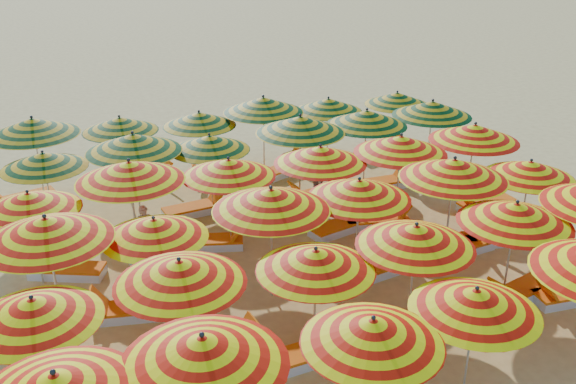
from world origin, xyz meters
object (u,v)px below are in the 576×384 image
Objects in this scene: lounger_9 at (132,310)px; lounger_7 at (569,295)px; umbrella_1 at (203,351)px; beachgoer_a at (146,229)px; umbrella_34 at (328,105)px; lounger_26 at (378,152)px; umbrella_19 at (130,171)px; lounger_5 at (384,332)px; umbrella_20 at (229,168)px; umbrella_26 at (210,143)px; umbrella_9 at (416,236)px; umbrella_33 at (263,105)px; umbrella_17 at (530,169)px; umbrella_3 at (475,301)px; lounger_20 at (316,195)px; umbrella_7 at (180,272)px; umbrella_28 at (367,118)px; umbrella_6 at (33,310)px; umbrella_22 at (401,145)px; lounger_14 at (162,247)px; lounger_17 at (378,221)px; lounger_6 at (519,292)px; umbrella_29 at (432,109)px; lounger_25 at (283,170)px; lounger_21 at (383,183)px; umbrella_21 at (320,155)px; lounger_13 at (65,270)px; umbrella_8 at (316,260)px; lounger_22 at (23,199)px; umbrella_32 at (199,119)px; umbrella_31 at (120,124)px; umbrella_35 at (397,99)px; lounger_10 at (381,268)px; lounger_4 at (288,360)px; umbrella_13 at (154,228)px; lounger_24 at (218,175)px; lounger_15 at (211,242)px; umbrella_14 at (271,200)px; lounger_16 at (341,226)px; lounger_23 at (146,181)px; lounger_12 at (493,238)px; umbrella_23 at (475,133)px; lounger_18 at (485,204)px; umbrella_15 at (359,189)px; umbrella_10 at (516,213)px; umbrella_27 at (300,125)px.

lounger_7 is at bearing 174.20° from lounger_9.
umbrella_1 is 2.16× the size of beachgoer_a.
umbrella_34 is 2.78m from lounger_26.
lounger_5 is (4.13, -4.78, -2.19)m from umbrella_19.
umbrella_20 is 2.17m from umbrella_26.
umbrella_33 reaches higher than umbrella_9.
umbrella_3 is at bearing -136.58° from umbrella_17.
umbrella_7 is at bearing 40.54° from lounger_20.
umbrella_34 is 7.81m from beachgoer_a.
umbrella_17 is 0.86× the size of umbrella_28.
umbrella_6 is 10.11m from lounger_20.
umbrella_28 is at bearing 115.24° from umbrella_17.
umbrella_22 reaches higher than lounger_14.
umbrella_34 is 5.06m from lounger_17.
umbrella_6 is 1.28× the size of lounger_6.
umbrella_29 is 1.67× the size of lounger_25.
umbrella_34 is 1.35× the size of lounger_9.
lounger_21 is at bearing -0.43° from lounger_14.
umbrella_21 is 4.57m from lounger_14.
lounger_13 is at bearing 105.09° from umbrella_1.
umbrella_8 is 6.08m from lounger_17.
umbrella_9 reaches higher than lounger_22.
umbrella_20 is 1.21× the size of umbrella_32.
umbrella_35 is at bearing -0.97° from umbrella_31.
umbrella_28 is 1.65× the size of lounger_10.
umbrella_1 reaches higher than umbrella_34.
umbrella_13 is at bearing -58.29° from lounger_4.
umbrella_22 is 0.96× the size of umbrella_33.
umbrella_33 reaches higher than lounger_24.
lounger_14 is (-7.01, 4.75, 0.00)m from lounger_6.
lounger_15 is at bearing -139.36° from umbrella_34.
umbrella_14 is at bearing -131.22° from umbrella_21.
lounger_22 is (-7.94, 4.74, 0.00)m from lounger_16.
lounger_21 is (3.11, -2.22, -2.18)m from umbrella_33.
umbrella_26 is at bearing -49.07° from umbrella_31.
umbrella_21 reaches higher than lounger_21.
umbrella_8 reaches higher than lounger_24.
lounger_14 is (1.05, 2.56, 0.00)m from lounger_9.
umbrella_6 is 0.97× the size of umbrella_26.
lounger_7 is at bearing -104.87° from umbrella_17.
lounger_24 is at bearing 72.27° from umbrella_7.
lounger_23 is at bearing 72.12° from lounger_14.
umbrella_22 is 3.35m from lounger_12.
umbrella_17 is at bearing -88.37° from umbrella_23.
umbrella_15 is at bearing 17.66° from lounger_18.
umbrella_10 is 6.84m from umbrella_27.
umbrella_31 is at bearing -0.97° from lounger_24.
lounger_5 is at bearing -126.73° from lounger_10.
umbrella_20 is at bearing -147.69° from umbrella_35.
lounger_23 is at bearing -94.68° from lounger_13.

